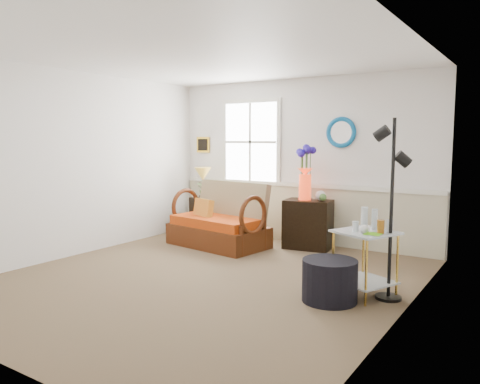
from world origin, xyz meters
The scene contains 19 objects.
floor centered at (0.00, 0.00, 0.00)m, with size 4.50×5.00×0.01m, color brown.
ceiling centered at (0.00, 0.00, 2.60)m, with size 4.50×5.00×0.01m, color white.
walls centered at (0.00, 0.00, 1.30)m, with size 4.51×5.01×2.60m.
wainscot centered at (0.00, 2.48, 0.45)m, with size 4.46×0.02×0.90m, color beige.
chair_rail centered at (0.00, 2.47, 0.92)m, with size 4.46×0.04×0.06m, color white.
window centered at (-0.90, 2.47, 1.60)m, with size 1.14×0.06×1.44m, color white, non-canonical shape.
picture centered at (-1.92, 2.48, 1.55)m, with size 0.28×0.03×0.28m, color gold.
mirror centered at (0.70, 2.48, 1.75)m, with size 0.47×0.47×0.07m, color #186DA7.
loveseat centered at (-0.88, 1.50, 0.49)m, with size 1.50×0.85×0.98m, color #591F0A, non-canonical shape.
throw_pillow centered at (-1.14, 1.45, 0.52)m, with size 0.40×0.10×0.40m, color orange, non-canonical shape.
lamp_stand centered at (-1.70, 2.17, 0.31)m, with size 0.35×0.35×0.63m, color black, non-canonical shape.
table_lamp centered at (-1.71, 2.18, 0.89)m, with size 0.29×0.29×0.53m, color #B38830, non-canonical shape.
potted_plant centered at (-1.58, 2.10, 0.76)m, with size 0.31×0.34×0.26m, color #4A7332.
cabinet centered at (0.35, 2.11, 0.37)m, with size 0.69×0.44×0.74m, color black, non-canonical shape.
flower_vase centered at (0.29, 2.10, 1.14)m, with size 0.24×0.24×0.80m, color #F93914, non-canonical shape.
side_table centered at (1.77, 0.45, 0.35)m, with size 0.55×0.55×0.69m, color gold, non-canonical shape.
tabletop_items centered at (1.84, 0.47, 0.81)m, with size 0.39×0.39×0.24m, color silver, non-canonical shape.
floor_lamp centered at (2.02, 0.49, 0.93)m, with size 0.27×0.27×1.86m, color black, non-canonical shape.
ottoman centered at (1.54, 0.09, 0.22)m, with size 0.56×0.56×0.43m, color black.
Camera 1 is at (3.30, -4.28, 1.64)m, focal length 35.00 mm.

